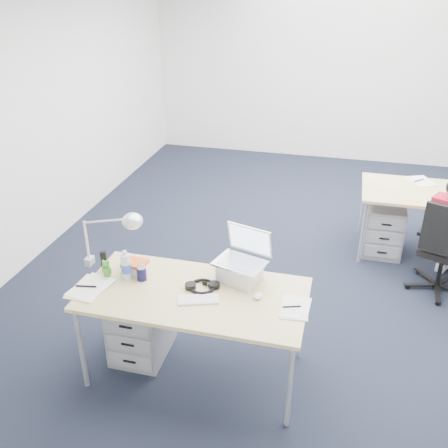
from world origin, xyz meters
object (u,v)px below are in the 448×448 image
(office_chair, at_px, (440,266))
(desk_far, at_px, (441,197))
(wireless_keyboard, at_px, (198,299))
(desk_near, at_px, (194,298))
(water_bottle, at_px, (126,265))
(desk_lamp, at_px, (104,238))
(bear_figurine, at_px, (106,268))
(drawer_pedestal_near, at_px, (141,324))
(book_stack, at_px, (136,267))
(can_koozie, at_px, (142,273))
(silver_laptop, at_px, (240,257))
(drawer_pedestal_far, at_px, (383,228))
(sunglasses, at_px, (208,285))
(computer_mouse, at_px, (258,296))
(headphones, at_px, (202,286))
(cordless_phone, at_px, (104,261))

(office_chair, bearing_deg, desk_far, 110.36)
(desk_far, relative_size, wireless_keyboard, 5.72)
(desk_near, height_order, water_bottle, water_bottle)
(office_chair, relative_size, desk_lamp, 1.89)
(desk_near, distance_m, bear_figurine, 0.70)
(desk_near, xyz_separation_m, drawer_pedestal_near, (-0.48, 0.10, -0.41))
(desk_near, height_order, book_stack, book_stack)
(can_koozie, bearing_deg, desk_near, -8.89)
(water_bottle, height_order, desk_lamp, desk_lamp)
(desk_lamp, bearing_deg, silver_laptop, 24.58)
(drawer_pedestal_far, relative_size, sunglasses, 5.28)
(can_koozie, xyz_separation_m, desk_lamp, (-0.33, 0.10, 0.20))
(sunglasses, bearing_deg, wireless_keyboard, -70.90)
(office_chair, height_order, computer_mouse, office_chair)
(book_stack, bearing_deg, wireless_keyboard, -22.63)
(desk_near, height_order, headphones, headphones)
(headphones, height_order, water_bottle, water_bottle)
(water_bottle, bearing_deg, office_chair, 32.37)
(drawer_pedestal_near, height_order, drawer_pedestal_far, same)
(desk_far, bearing_deg, silver_laptop, -128.73)
(wireless_keyboard, xyz_separation_m, cordless_phone, (-0.80, 0.20, 0.07))
(drawer_pedestal_near, bearing_deg, wireless_keyboard, -19.01)
(desk_near, bearing_deg, drawer_pedestal_far, 58.02)
(wireless_keyboard, bearing_deg, can_koozie, 143.56)
(drawer_pedestal_near, xyz_separation_m, computer_mouse, (0.94, -0.05, 0.47))
(headphones, distance_m, bear_figurine, 0.74)
(desk_far, bearing_deg, headphones, -130.18)
(silver_laptop, bearing_deg, desk_far, 68.13)
(wireless_keyboard, distance_m, water_bottle, 0.62)
(drawer_pedestal_far, xyz_separation_m, book_stack, (-1.94, -2.13, 0.50))
(book_stack, bearing_deg, drawer_pedestal_far, 47.75)
(desk_far, xyz_separation_m, office_chair, (-0.02, -0.71, -0.41))
(desk_far, relative_size, book_stack, 8.15)
(sunglasses, bearing_deg, bear_figurine, -150.77)
(desk_far, relative_size, water_bottle, 6.81)
(desk_near, bearing_deg, water_bottle, 174.31)
(wireless_keyboard, distance_m, sunglasses, 0.18)
(drawer_pedestal_near, bearing_deg, sunglasses, -0.79)
(desk_near, height_order, cordless_phone, cordless_phone)
(can_koozie, bearing_deg, bear_figurine, -174.10)
(computer_mouse, height_order, headphones, headphones)
(desk_lamp, bearing_deg, sunglasses, 15.23)
(desk_far, xyz_separation_m, silver_laptop, (-1.67, -2.09, 0.24))
(office_chair, xyz_separation_m, book_stack, (-2.44, -1.47, 0.50))
(water_bottle, xyz_separation_m, desk_lamp, (-0.21, 0.11, 0.14))
(drawer_pedestal_near, relative_size, water_bottle, 2.34)
(can_koozie, height_order, sunglasses, can_koozie)
(office_chair, distance_m, can_koozie, 2.87)
(can_koozie, relative_size, book_stack, 0.59)
(can_koozie, bearing_deg, cordless_phone, 170.58)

